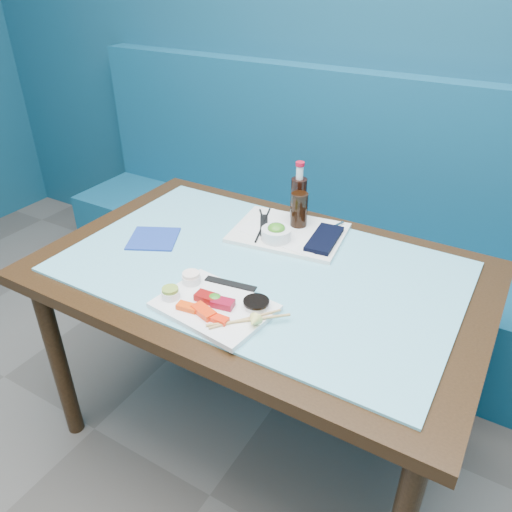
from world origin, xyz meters
The scene contains 34 objects.
booth_bench centered at (0.00, 2.29, 0.37)m, with size 3.00×0.56×1.17m.
dining_table centered at (0.00, 1.45, 0.67)m, with size 1.40×0.90×0.75m.
glass_top centered at (0.00, 1.45, 0.75)m, with size 1.22×0.76×0.01m, color #69BDD3.
sashimi_plate centered at (0.01, 1.19, 0.77)m, with size 0.31×0.22×0.02m, color white.
salmon_left centered at (-0.04, 1.14, 0.78)m, with size 0.06×0.03×0.01m, color #FF450A.
salmon_mid centered at (0.01, 1.14, 0.78)m, with size 0.07×0.03×0.02m, color #FF320A.
salmon_right centered at (0.06, 1.14, 0.78)m, with size 0.06×0.03×0.01m, color #FF270A.
tuna_left centered at (-0.02, 1.20, 0.78)m, with size 0.06×0.04×0.02m, color maroon.
tuna_right centered at (0.03, 1.20, 0.78)m, with size 0.06×0.04×0.02m, color maroon.
seaweed_garnish centered at (0.00, 1.20, 0.79)m, with size 0.04×0.04×0.02m, color #2E7B1C.
ramekin_wasabi centered at (-0.12, 1.16, 0.78)m, with size 0.05×0.05×0.02m, color white.
wasabi_fill centered at (-0.12, 1.16, 0.80)m, with size 0.05×0.05×0.01m, color olive.
ramekin_ginger centered at (-0.11, 1.25, 0.79)m, with size 0.05×0.05×0.02m, color white.
ginger_fill centered at (-0.11, 1.25, 0.80)m, with size 0.05×0.05×0.01m, color #FFE6D1.
soy_dish centered at (0.11, 1.24, 0.78)m, with size 0.07×0.07×0.01m, color white.
soy_fill centered at (0.11, 1.24, 0.79)m, with size 0.07×0.07×0.01m, color black.
lemon_wedge centered at (0.15, 1.16, 0.79)m, with size 0.04×0.04×0.03m, color #DCDD69.
chopstick_sleeve centered at (-0.01, 1.30, 0.78)m, with size 0.16×0.03×0.00m, color black.
wooden_chopstick_a centered at (0.12, 1.18, 0.78)m, with size 0.01×0.01×0.20m, color tan.
wooden_chopstick_b centered at (0.13, 1.18, 0.78)m, with size 0.01×0.01×0.23m, color tan.
serving_tray centered at (-0.01, 1.68, 0.77)m, with size 0.38×0.28×0.01m, color white.
paper_placemat centered at (-0.01, 1.68, 0.77)m, with size 0.31×0.22×0.00m, color silver.
seaweed_bowl centered at (-0.02, 1.60, 0.79)m, with size 0.10×0.10×0.04m, color white.
seaweed_salad centered at (-0.02, 1.60, 0.82)m, with size 0.06×0.06×0.03m, color #3B861F.
cola_glass centered at (0.00, 1.73, 0.83)m, with size 0.06×0.06×0.12m, color black.
navy_pouch centered at (0.12, 1.68, 0.78)m, with size 0.08×0.19×0.02m, color black.
fork centered at (0.11, 1.78, 0.78)m, with size 0.01×0.01×0.09m, color silver.
black_chopstick_a centered at (-0.11, 1.67, 0.78)m, with size 0.01×0.01×0.26m, color black.
black_chopstick_b centered at (-0.11, 1.67, 0.78)m, with size 0.01×0.01×0.25m, color black.
tray_sleeve centered at (-0.11, 1.67, 0.77)m, with size 0.03×0.16×0.00m, color black.
cola_bottle_body centered at (-0.04, 1.79, 0.84)m, with size 0.06×0.06×0.16m, color black.
cola_bottle_neck centered at (-0.04, 1.79, 0.95)m, with size 0.03×0.03×0.05m, color silver.
cola_bottle_cap centered at (-0.04, 1.79, 0.98)m, with size 0.03×0.03×0.01m, color #B30B22.
blue_napkin centered at (-0.40, 1.41, 0.76)m, with size 0.16×0.16×0.01m, color navy.
Camera 1 is at (0.67, 0.29, 1.61)m, focal length 35.00 mm.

